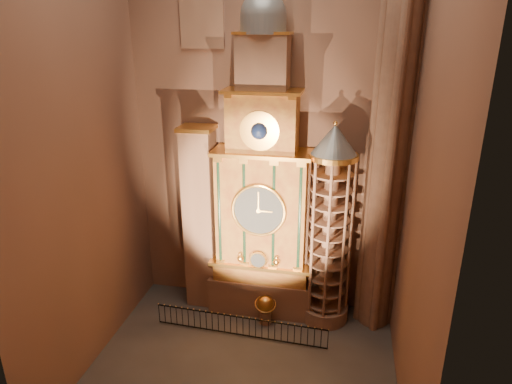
% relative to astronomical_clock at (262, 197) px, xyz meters
% --- Properties ---
extents(floor, '(14.00, 14.00, 0.00)m').
position_rel_astronomical_clock_xyz_m(floor, '(0.00, -4.96, -6.68)').
color(floor, '#383330').
rests_on(floor, ground).
extents(wall_back, '(22.00, 0.00, 22.00)m').
position_rel_astronomical_clock_xyz_m(wall_back, '(0.00, 1.04, 4.32)').
color(wall_back, '#8E604C').
rests_on(wall_back, floor).
extents(wall_left, '(0.00, 22.00, 22.00)m').
position_rel_astronomical_clock_xyz_m(wall_left, '(-7.00, -4.96, 4.32)').
color(wall_left, '#8E604C').
rests_on(wall_left, floor).
extents(wall_right, '(0.00, 22.00, 22.00)m').
position_rel_astronomical_clock_xyz_m(wall_right, '(7.00, -4.96, 4.32)').
color(wall_right, '#8E604C').
rests_on(wall_right, floor).
extents(astronomical_clock, '(5.60, 2.41, 16.70)m').
position_rel_astronomical_clock_xyz_m(astronomical_clock, '(0.00, 0.00, 0.00)').
color(astronomical_clock, '#8C634C').
rests_on(astronomical_clock, floor).
extents(portrait_tower, '(1.80, 1.60, 10.20)m').
position_rel_astronomical_clock_xyz_m(portrait_tower, '(-3.40, 0.02, -1.53)').
color(portrait_tower, '#8C634C').
rests_on(portrait_tower, floor).
extents(stair_turret, '(2.50, 2.50, 10.80)m').
position_rel_astronomical_clock_xyz_m(stair_turret, '(3.50, -0.26, -1.41)').
color(stair_turret, '#8C634C').
rests_on(stair_turret, floor).
extents(gothic_pier, '(2.04, 2.04, 22.00)m').
position_rel_astronomical_clock_xyz_m(gothic_pier, '(6.10, 0.04, 4.32)').
color(gothic_pier, '#8C634C').
rests_on(gothic_pier, floor).
extents(celestial_globe, '(1.34, 1.29, 1.63)m').
position_rel_astronomical_clock_xyz_m(celestial_globe, '(0.46, -1.39, -5.70)').
color(celestial_globe, '#8C634C').
rests_on(celestial_globe, floor).
extents(iron_railing, '(8.90, 0.46, 1.12)m').
position_rel_astronomical_clock_xyz_m(iron_railing, '(-0.61, -2.76, -6.07)').
color(iron_railing, black).
rests_on(iron_railing, floor).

